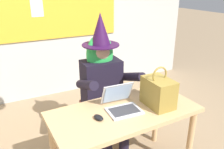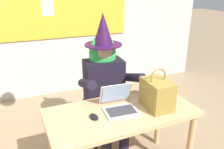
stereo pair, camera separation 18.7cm
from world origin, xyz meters
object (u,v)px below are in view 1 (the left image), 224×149
at_px(chair_at_desk, 100,97).
at_px(laptop, 121,104).
at_px(desk_main, 124,120).
at_px(computer_mouse, 99,117).
at_px(person_costumed, 103,78).
at_px(handbag, 158,92).

relative_size(chair_at_desk, laptop, 2.83).
relative_size(desk_main, computer_mouse, 12.90).
xyz_separation_m(chair_at_desk, laptop, (-0.07, -0.65, 0.25)).
relative_size(person_costumed, handbag, 3.96).
xyz_separation_m(person_costumed, computer_mouse, (-0.32, -0.59, -0.08)).
height_order(desk_main, laptop, laptop).
bearing_deg(person_costumed, desk_main, -3.62).
relative_size(computer_mouse, handbag, 0.28).
bearing_deg(laptop, chair_at_desk, 86.97).
bearing_deg(desk_main, person_costumed, 84.17).
bearing_deg(laptop, computer_mouse, -161.81).
distance_m(laptop, computer_mouse, 0.27).
height_order(chair_at_desk, person_costumed, person_costumed).
bearing_deg(person_costumed, chair_at_desk, -179.77).
height_order(desk_main, chair_at_desk, chair_at_desk).
xyz_separation_m(desk_main, laptop, (-0.01, 0.03, 0.15)).
relative_size(laptop, computer_mouse, 3.13).
distance_m(computer_mouse, handbag, 0.59).
bearing_deg(handbag, computer_mouse, 177.23).
xyz_separation_m(desk_main, computer_mouse, (-0.27, -0.03, 0.12)).
height_order(chair_at_desk, laptop, laptop).
height_order(desk_main, computer_mouse, computer_mouse).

